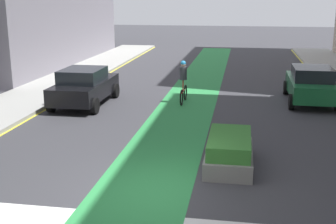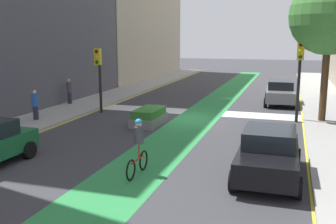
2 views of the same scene
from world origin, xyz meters
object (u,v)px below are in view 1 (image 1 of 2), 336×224
car_black_left_far (85,86)px  car_green_right_far (311,84)px  cyclist_in_lane (183,81)px  median_planter (229,151)px

car_black_left_far → car_green_right_far: (9.51, 2.03, 0.00)m
car_black_left_far → cyclist_in_lane: cyclist_in_lane is taller
cyclist_in_lane → median_planter: size_ratio=0.74×
car_green_right_far → cyclist_in_lane: (-5.43, -1.05, 0.17)m
cyclist_in_lane → median_planter: cyclist_in_lane is taller
cyclist_in_lane → median_planter: 7.40m
cyclist_in_lane → median_planter: (2.22, -7.03, -0.57)m
median_planter → cyclist_in_lane: bearing=107.5°
cyclist_in_lane → median_planter: bearing=-72.5°
cyclist_in_lane → car_green_right_far: bearing=10.9°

